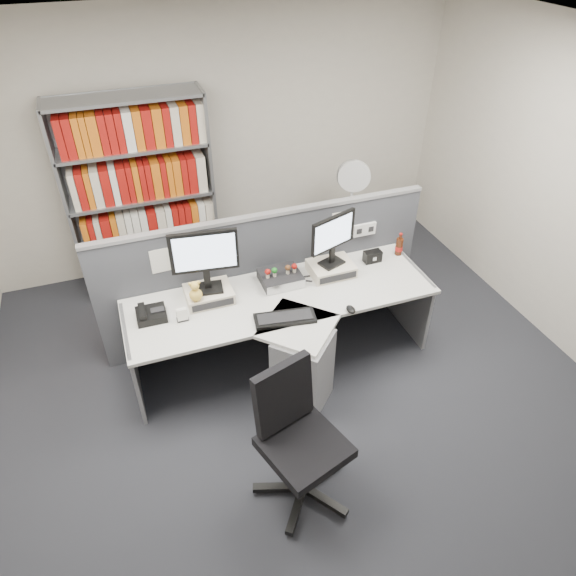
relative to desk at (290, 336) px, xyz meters
name	(u,v)px	position (x,y,z in m)	size (l,w,h in m)	color
ground	(315,425)	(0.00, -0.60, -0.46)	(5.50, 5.50, 0.00)	#2C2E34
room_shell	(325,233)	(0.00, -0.60, 1.33)	(5.04, 5.54, 2.72)	beige
partition	(266,274)	(0.00, 0.65, 0.19)	(3.00, 0.08, 1.27)	#45474F
desk	(290,336)	(0.00, 0.00, 0.00)	(2.60, 1.20, 0.72)	silver
monitor_riser_left	(209,294)	(-0.58, 0.38, 0.31)	(0.38, 0.31, 0.10)	beige
monitor_riser_right	(331,268)	(0.52, 0.38, 0.31)	(0.38, 0.31, 0.10)	beige
monitor_left	(205,256)	(-0.58, 0.38, 0.69)	(0.53, 0.20, 0.54)	black
monitor_right	(333,236)	(0.52, 0.38, 0.65)	(0.45, 0.21, 0.47)	black
desktop_pc	(281,278)	(0.06, 0.40, 0.31)	(0.34, 0.31, 0.09)	black
figurines	(281,270)	(0.06, 0.39, 0.41)	(0.29, 0.05, 0.09)	beige
keyboard	(285,318)	(-0.07, -0.08, 0.28)	(0.51, 0.26, 0.03)	black
mouse	(351,309)	(0.46, -0.16, 0.28)	(0.07, 0.11, 0.04)	black
desk_phone	(151,314)	(-1.07, 0.30, 0.30)	(0.23, 0.21, 0.10)	black
desk_calendar	(182,315)	(-0.83, 0.19, 0.31)	(0.09, 0.07, 0.11)	black
plush_toy	(196,292)	(-0.70, 0.28, 0.44)	(0.11, 0.11, 0.18)	gold
speaker	(372,256)	(0.95, 0.43, 0.32)	(0.16, 0.09, 0.11)	black
cola_bottle	(399,246)	(1.24, 0.45, 0.35)	(0.07, 0.07, 0.22)	#3F190A
shelving_unit	(142,200)	(-0.90, 1.85, 0.52)	(1.41, 0.40, 2.00)	gray
filing_cabinet	(348,238)	(1.20, 1.40, -0.11)	(0.45, 0.61, 0.70)	gray
desk_fan	(353,180)	(1.20, 1.40, 0.60)	(0.33, 0.21, 0.57)	white
office_chair	(297,434)	(-0.33, -1.02, 0.10)	(0.69, 0.67, 1.04)	silver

